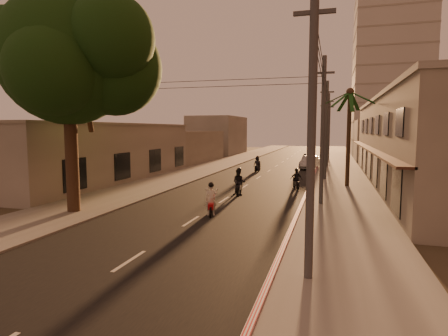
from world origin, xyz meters
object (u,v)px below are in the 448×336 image
(scooter_far_b, at_px, (305,160))
(scooter_mid_a, at_px, (239,183))
(broadleaf_tree, at_px, (76,58))
(scooter_mid_b, at_px, (296,180))
(scooter_red, at_px, (211,201))
(parked_car, at_px, (310,162))
(palm_tree, at_px, (350,98))
(scooter_far_a, at_px, (257,164))

(scooter_far_b, bearing_deg, scooter_mid_a, -111.05)
(broadleaf_tree, distance_m, scooter_mid_b, 17.75)
(scooter_red, bearing_deg, scooter_far_b, 69.29)
(parked_car, bearing_deg, scooter_red, -90.95)
(scooter_mid_a, xyz_separation_m, scooter_mid_b, (3.63, 3.91, -0.14))
(broadleaf_tree, relative_size, scooter_mid_b, 7.34)
(palm_tree, xyz_separation_m, scooter_mid_b, (-3.85, -2.04, -6.40))
(broadleaf_tree, relative_size, scooter_red, 6.62)
(broadleaf_tree, distance_m, scooter_mid_a, 13.07)
(scooter_mid_b, bearing_deg, broadleaf_tree, -150.54)
(palm_tree, bearing_deg, broadleaf_tree, -136.52)
(broadleaf_tree, height_order, scooter_red, broadleaf_tree)
(scooter_mid_a, xyz_separation_m, scooter_far_a, (-1.63, 14.98, -0.10))
(palm_tree, distance_m, scooter_mid_b, 7.74)
(broadleaf_tree, height_order, scooter_far_a, broadleaf_tree)
(scooter_mid_a, distance_m, scooter_mid_b, 5.34)
(scooter_far_a, height_order, parked_car, scooter_far_a)
(scooter_mid_a, height_order, scooter_far_a, scooter_mid_a)
(broadleaf_tree, bearing_deg, scooter_mid_a, 47.97)
(scooter_mid_b, xyz_separation_m, scooter_far_a, (-5.27, 11.07, 0.04))
(scooter_mid_a, bearing_deg, parked_car, 74.36)
(broadleaf_tree, bearing_deg, scooter_far_b, 71.94)
(broadleaf_tree, height_order, scooter_mid_a, broadleaf_tree)
(scooter_red, distance_m, parked_car, 26.16)
(scooter_red, relative_size, scooter_far_a, 1.02)
(scooter_mid_a, bearing_deg, palm_tree, 33.68)
(scooter_far_a, bearing_deg, parked_car, 47.18)
(scooter_far_a, distance_m, parked_car, 6.97)
(scooter_red, height_order, scooter_far_a, scooter_red)
(broadleaf_tree, relative_size, scooter_far_b, 7.52)
(parked_car, bearing_deg, scooter_mid_a, -93.71)
(scooter_far_a, bearing_deg, broadleaf_tree, -96.19)
(scooter_red, height_order, scooter_mid_a, scooter_mid_a)
(scooter_mid_a, relative_size, scooter_mid_b, 1.22)
(scooter_far_a, height_order, scooter_far_b, scooter_far_a)
(broadleaf_tree, xyz_separation_m, parked_car, (10.85, 27.35, -7.71))
(scooter_far_b, bearing_deg, scooter_mid_b, -101.63)
(scooter_mid_b, bearing_deg, scooter_far_a, 97.23)
(scooter_far_b, distance_m, parked_car, 3.55)
(palm_tree, distance_m, parked_car, 15.40)
(palm_tree, relative_size, scooter_mid_b, 4.98)
(scooter_far_a, relative_size, scooter_far_b, 1.11)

